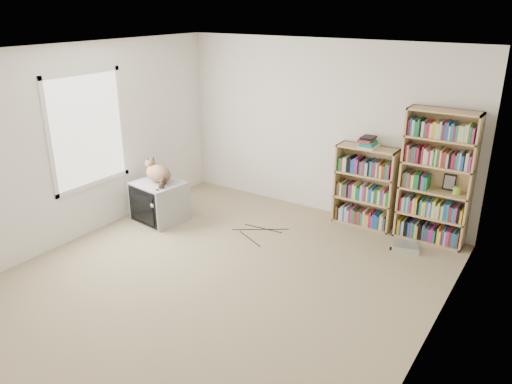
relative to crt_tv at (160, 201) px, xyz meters
The scene contains 16 objects.
floor 1.97m from the crt_tv, 27.33° to the right, with size 4.50×5.00×0.01m, color tan.
wall_back 2.55m from the crt_tv, 42.93° to the left, with size 4.50×0.02×2.50m, color white.
wall_left 1.41m from the crt_tv, 120.34° to the right, with size 0.02×5.00×2.50m, color white.
wall_right 4.19m from the crt_tv, 12.65° to the right, with size 0.02×5.00×2.50m, color white.
ceiling 2.95m from the crt_tv, 27.33° to the right, with size 4.50×5.00×0.02m, color white.
window 1.41m from the crt_tv, 126.38° to the right, with size 0.02×1.22×1.52m, color white.
crt_tv is the anchor object (origin of this frame).
cat 0.37m from the crt_tv, 54.95° to the right, with size 0.61×0.59×0.52m.
bookcase_tall 3.76m from the crt_tv, 23.21° to the left, with size 0.87×0.30×1.74m.
bookcase_short 2.90m from the crt_tv, 30.47° to the left, with size 0.82×0.30×1.13m.
book_stack 3.01m from the crt_tv, 29.55° to the left, with size 0.22×0.28×0.15m, color #AC162F.
green_mug 3.99m from the crt_tv, 21.44° to the left, with size 0.09×0.09×0.10m, color #8BC638.
framed_print 3.92m from the crt_tv, 23.46° to the left, with size 0.16×0.01×0.21m, color black.
dvd_player 3.42m from the crt_tv, 17.20° to the left, with size 0.33×0.24×0.08m, color silver.
wall_outlet 0.62m from the crt_tv, 146.21° to the left, with size 0.01×0.08×0.13m, color silver.
floor_cables 1.69m from the crt_tv, 11.89° to the left, with size 1.20×0.70×0.01m, color black, non-canonical shape.
Camera 1 is at (3.04, -3.88, 2.96)m, focal length 35.00 mm.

